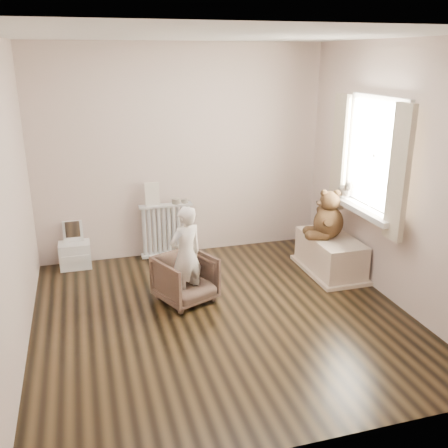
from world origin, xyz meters
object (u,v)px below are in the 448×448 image
object	(u,v)px
toy_vanity	(74,246)
toy_bench	(330,256)
teddy_bear	(329,218)
radiator	(166,227)
armchair	(186,279)
child	(186,255)
plush_cat	(345,189)

from	to	relation	value
toy_vanity	toy_bench	size ratio (longest dim) A/B	0.62
toy_bench	teddy_bear	world-z (taller)	teddy_bear
radiator	toy_vanity	xyz separation A→B (m)	(-1.13, -0.03, -0.11)
toy_vanity	armchair	size ratio (longest dim) A/B	1.05
radiator	toy_vanity	distance (m)	1.13
radiator	teddy_bear	xyz separation A→B (m)	(1.72, -1.00, 0.28)
toy_vanity	child	world-z (taller)	child
child	toy_bench	size ratio (longest dim) A/B	1.11
toy_vanity	armchair	bearing A→B (deg)	-48.05
armchair	toy_bench	bearing A→B (deg)	-15.87
toy_vanity	child	distance (m)	1.70
toy_bench	teddy_bear	xyz separation A→B (m)	(-0.05, 0.01, 0.47)
toy_bench	plush_cat	world-z (taller)	plush_cat
toy_vanity	radiator	bearing A→B (deg)	1.53
radiator	teddy_bear	world-z (taller)	teddy_bear
radiator	plush_cat	xyz separation A→B (m)	(1.91, -0.98, 0.61)
radiator	toy_vanity	world-z (taller)	radiator
toy_bench	plush_cat	size ratio (longest dim) A/B	3.81
child	teddy_bear	world-z (taller)	child
toy_vanity	toy_bench	xyz separation A→B (m)	(2.89, -0.97, -0.08)
armchair	teddy_bear	world-z (taller)	teddy_bear
radiator	plush_cat	bearing A→B (deg)	-27.20
plush_cat	child	bearing A→B (deg)	165.15
toy_vanity	child	size ratio (longest dim) A/B	0.56
plush_cat	armchair	bearing A→B (deg)	163.70
toy_vanity	armchair	world-z (taller)	toy_vanity
radiator	armchair	size ratio (longest dim) A/B	1.27
toy_bench	plush_cat	distance (m)	0.81
teddy_bear	plush_cat	xyz separation A→B (m)	(0.19, 0.02, 0.33)
toy_vanity	child	bearing A→B (deg)	-49.19
radiator	toy_bench	world-z (taller)	radiator
child	teddy_bear	distance (m)	1.77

